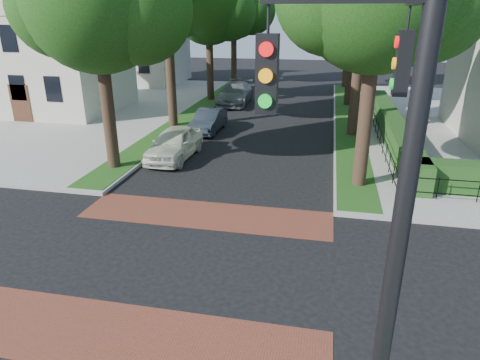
% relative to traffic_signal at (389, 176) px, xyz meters
% --- Properties ---
extents(ground, '(120.00, 120.00, 0.00)m').
position_rel_traffic_signal_xyz_m(ground, '(-4.89, 4.41, -4.71)').
color(ground, black).
rests_on(ground, ground).
extents(sidewalk_nw, '(30.00, 30.00, 0.15)m').
position_rel_traffic_signal_xyz_m(sidewalk_nw, '(-24.39, 23.41, -4.63)').
color(sidewalk_nw, gray).
rests_on(sidewalk_nw, ground).
extents(crosswalk_far, '(9.00, 2.20, 0.01)m').
position_rel_traffic_signal_xyz_m(crosswalk_far, '(-4.89, 7.61, -4.70)').
color(crosswalk_far, brown).
rests_on(crosswalk_far, ground).
extents(crosswalk_near, '(9.00, 2.20, 0.01)m').
position_rel_traffic_signal_xyz_m(crosswalk_near, '(-4.89, 1.21, -4.70)').
color(crosswalk_near, brown).
rests_on(crosswalk_near, ground).
extents(grass_strip_ne, '(1.60, 29.80, 0.02)m').
position_rel_traffic_signal_xyz_m(grass_strip_ne, '(0.51, 23.51, -4.55)').
color(grass_strip_ne, '#154413').
rests_on(grass_strip_ne, sidewalk_ne).
extents(grass_strip_nw, '(1.60, 29.80, 0.02)m').
position_rel_traffic_signal_xyz_m(grass_strip_nw, '(-10.29, 23.51, -4.55)').
color(grass_strip_nw, '#154413').
rests_on(grass_strip_nw, sidewalk_nw).
extents(tree_right_far, '(7.25, 6.23, 9.74)m').
position_rel_traffic_signal_xyz_m(tree_right_far, '(0.71, 28.64, 2.20)').
color(tree_right_far, black).
rests_on(tree_right_far, sidewalk_ne).
extents(tree_right_back, '(7.50, 6.45, 10.20)m').
position_rel_traffic_signal_xyz_m(tree_right_back, '(0.72, 37.64, 2.56)').
color(tree_right_back, black).
rests_on(tree_right_back, sidewalk_ne).
extents(tree_left_near, '(7.50, 6.45, 10.20)m').
position_rel_traffic_signal_xyz_m(tree_left_near, '(-10.28, 11.64, 2.56)').
color(tree_left_near, black).
rests_on(tree_left_near, sidewalk_nw).
extents(tree_left_far, '(7.00, 6.02, 9.86)m').
position_rel_traffic_signal_xyz_m(tree_left_far, '(-10.29, 28.63, 2.41)').
color(tree_left_far, black).
rests_on(tree_left_far, sidewalk_nw).
extents(tree_left_back, '(7.75, 6.66, 10.44)m').
position_rel_traffic_signal_xyz_m(tree_left_back, '(-10.28, 37.65, 2.70)').
color(tree_left_back, black).
rests_on(tree_left_back, sidewalk_nw).
extents(hedge_main_road, '(1.00, 18.00, 1.20)m').
position_rel_traffic_signal_xyz_m(hedge_main_road, '(2.81, 19.41, -3.96)').
color(hedge_main_road, '#174216').
rests_on(hedge_main_road, sidewalk_ne).
extents(fence_main_road, '(0.06, 18.00, 0.90)m').
position_rel_traffic_signal_xyz_m(fence_main_road, '(2.01, 19.41, -4.11)').
color(fence_main_road, black).
rests_on(fence_main_road, sidewalk_ne).
extents(house_left_near, '(10.00, 9.00, 10.14)m').
position_rel_traffic_signal_xyz_m(house_left_near, '(-20.38, 22.41, 0.33)').
color(house_left_near, beige).
rests_on(house_left_near, sidewalk_nw).
extents(house_left_far, '(10.00, 9.00, 10.14)m').
position_rel_traffic_signal_xyz_m(house_left_far, '(-20.38, 36.41, 0.33)').
color(house_left_far, beige).
rests_on(house_left_far, sidewalk_nw).
extents(traffic_signal, '(2.17, 2.00, 8.00)m').
position_rel_traffic_signal_xyz_m(traffic_signal, '(0.00, 0.00, 0.00)').
color(traffic_signal, black).
rests_on(traffic_signal, sidewalk_se).
extents(parked_car_front, '(1.96, 4.58, 1.54)m').
position_rel_traffic_signal_xyz_m(parked_car_front, '(-8.19, 13.57, -3.94)').
color(parked_car_front, silver).
rests_on(parked_car_front, ground).
extents(parked_car_middle, '(1.46, 4.08, 1.34)m').
position_rel_traffic_signal_xyz_m(parked_car_middle, '(-7.92, 18.89, -4.04)').
color(parked_car_middle, '#1F262E').
rests_on(parked_car_middle, ground).
extents(parked_car_rear, '(2.46, 5.75, 1.65)m').
position_rel_traffic_signal_xyz_m(parked_car_rear, '(-8.15, 27.73, -3.88)').
color(parked_car_rear, gray).
rests_on(parked_car_rear, ground).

